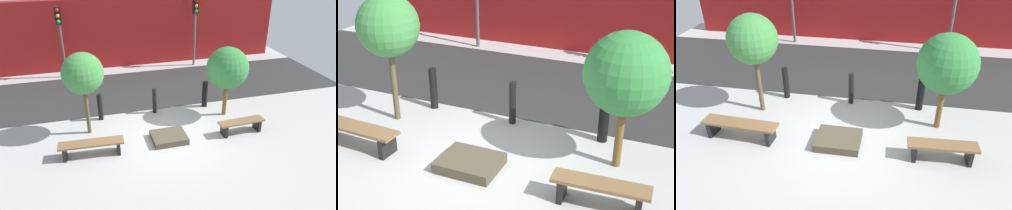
# 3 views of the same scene
# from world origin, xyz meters

# --- Properties ---
(ground_plane) EXTENTS (18.00, 18.00, 0.00)m
(ground_plane) POSITION_xyz_m (0.00, 0.00, 0.00)
(ground_plane) COLOR #ACACAC
(road_strip) EXTENTS (18.00, 4.27, 0.01)m
(road_strip) POSITION_xyz_m (0.00, 4.27, 0.01)
(road_strip) COLOR #2C2C2C
(road_strip) RESTS_ON ground
(building_facade) EXTENTS (16.20, 0.50, 3.52)m
(building_facade) POSITION_xyz_m (0.00, 7.72, 1.76)
(building_facade) COLOR maroon
(building_facade) RESTS_ON ground
(bench_left) EXTENTS (2.01, 0.55, 0.48)m
(bench_left) POSITION_xyz_m (-2.54, -0.38, 0.35)
(bench_left) COLOR black
(bench_left) RESTS_ON ground
(bench_right) EXTENTS (1.66, 0.49, 0.47)m
(bench_right) POSITION_xyz_m (2.54, -0.38, 0.33)
(bench_right) COLOR black
(bench_right) RESTS_ON ground
(planter_bed) EXTENTS (1.14, 0.95, 0.21)m
(planter_bed) POSITION_xyz_m (0.00, -0.18, 0.10)
(planter_bed) COLOR #4A4332
(planter_bed) RESTS_ON ground
(tree_behind_left_bench) EXTENTS (1.36, 1.36, 2.88)m
(tree_behind_left_bench) POSITION_xyz_m (-2.54, 1.03, 2.19)
(tree_behind_left_bench) COLOR brown
(tree_behind_left_bench) RESTS_ON ground
(tree_behind_right_bench) EXTENTS (1.54, 1.54, 2.66)m
(tree_behind_right_bench) POSITION_xyz_m (2.54, 1.03, 1.88)
(tree_behind_right_bench) COLOR brown
(tree_behind_right_bench) RESTS_ON ground
(bollard_far_left) EXTENTS (0.18, 0.18, 1.02)m
(bollard_far_left) POSITION_xyz_m (-2.06, 1.89, 0.51)
(bollard_far_left) COLOR black
(bollard_far_left) RESTS_ON ground
(bollard_left) EXTENTS (0.16, 0.16, 1.00)m
(bollard_left) POSITION_xyz_m (0.00, 1.89, 0.50)
(bollard_left) COLOR black
(bollard_left) RESTS_ON ground
(bollard_center) EXTENTS (0.22, 0.22, 1.05)m
(bollard_center) POSITION_xyz_m (2.06, 1.89, 0.53)
(bollard_center) COLOR black
(bollard_center) RESTS_ON ground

